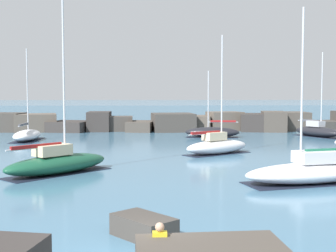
{
  "coord_description": "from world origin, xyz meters",
  "views": [
    {
      "loc": [
        0.45,
        -12.99,
        4.9
      ],
      "look_at": [
        2.39,
        33.59,
        1.56
      ],
      "focal_mm": 50.0,
      "sensor_mm": 36.0,
      "label": 1
    }
  ],
  "objects_px": {
    "sailboat_moored_5": "(317,131)",
    "sailboat_moored_1": "(310,171)",
    "sailboat_moored_0": "(57,162)",
    "sailboat_moored_6": "(212,132)",
    "mooring_buoy_orange_near": "(314,161)",
    "sailboat_moored_4": "(27,135)",
    "sailboat_moored_3": "(217,146)"
  },
  "relations": [
    {
      "from": "sailboat_moored_1",
      "to": "sailboat_moored_3",
      "type": "height_order",
      "value": "sailboat_moored_3"
    },
    {
      "from": "sailboat_moored_6",
      "to": "sailboat_moored_5",
      "type": "bearing_deg",
      "value": 1.69
    },
    {
      "from": "sailboat_moored_4",
      "to": "sailboat_moored_1",
      "type": "bearing_deg",
      "value": -47.67
    },
    {
      "from": "sailboat_moored_4",
      "to": "sailboat_moored_6",
      "type": "xyz_separation_m",
      "value": [
        19.37,
        2.63,
        0.01
      ]
    },
    {
      "from": "sailboat_moored_5",
      "to": "mooring_buoy_orange_near",
      "type": "relative_size",
      "value": 9.61
    },
    {
      "from": "sailboat_moored_0",
      "to": "sailboat_moored_1",
      "type": "distance_m",
      "value": 14.73
    },
    {
      "from": "sailboat_moored_5",
      "to": "mooring_buoy_orange_near",
      "type": "bearing_deg",
      "value": -110.65
    },
    {
      "from": "sailboat_moored_1",
      "to": "sailboat_moored_4",
      "type": "height_order",
      "value": "sailboat_moored_1"
    },
    {
      "from": "sailboat_moored_3",
      "to": "sailboat_moored_5",
      "type": "distance_m",
      "value": 19.36
    },
    {
      "from": "sailboat_moored_3",
      "to": "sailboat_moored_5",
      "type": "relative_size",
      "value": 1.02
    },
    {
      "from": "sailboat_moored_6",
      "to": "mooring_buoy_orange_near",
      "type": "height_order",
      "value": "sailboat_moored_6"
    },
    {
      "from": "sailboat_moored_3",
      "to": "sailboat_moored_5",
      "type": "height_order",
      "value": "sailboat_moored_3"
    },
    {
      "from": "sailboat_moored_0",
      "to": "sailboat_moored_6",
      "type": "relative_size",
      "value": 1.46
    },
    {
      "from": "sailboat_moored_5",
      "to": "sailboat_moored_1",
      "type": "bearing_deg",
      "value": -110.83
    },
    {
      "from": "sailboat_moored_4",
      "to": "mooring_buoy_orange_near",
      "type": "relative_size",
      "value": 9.7
    },
    {
      "from": "sailboat_moored_4",
      "to": "mooring_buoy_orange_near",
      "type": "distance_m",
      "value": 29.37
    },
    {
      "from": "sailboat_moored_0",
      "to": "sailboat_moored_6",
      "type": "height_order",
      "value": "sailboat_moored_0"
    },
    {
      "from": "sailboat_moored_3",
      "to": "mooring_buoy_orange_near",
      "type": "distance_m",
      "value": 8.7
    },
    {
      "from": "sailboat_moored_3",
      "to": "mooring_buoy_orange_near",
      "type": "relative_size",
      "value": 9.78
    },
    {
      "from": "sailboat_moored_3",
      "to": "sailboat_moored_4",
      "type": "xyz_separation_m",
      "value": [
        -17.86,
        11.09,
        -0.09
      ]
    },
    {
      "from": "sailboat_moored_6",
      "to": "mooring_buoy_orange_near",
      "type": "distance_m",
      "value": 20.87
    },
    {
      "from": "sailboat_moored_0",
      "to": "sailboat_moored_1",
      "type": "bearing_deg",
      "value": -13.77
    },
    {
      "from": "sailboat_moored_5",
      "to": "sailboat_moored_3",
      "type": "bearing_deg",
      "value": -133.4
    },
    {
      "from": "sailboat_moored_5",
      "to": "sailboat_moored_0",
      "type": "bearing_deg",
      "value": -136.91
    },
    {
      "from": "sailboat_moored_1",
      "to": "sailboat_moored_3",
      "type": "relative_size",
      "value": 0.99
    },
    {
      "from": "sailboat_moored_1",
      "to": "sailboat_moored_6",
      "type": "height_order",
      "value": "sailboat_moored_1"
    },
    {
      "from": "sailboat_moored_4",
      "to": "sailboat_moored_5",
      "type": "height_order",
      "value": "sailboat_moored_4"
    },
    {
      "from": "sailboat_moored_4",
      "to": "sailboat_moored_5",
      "type": "relative_size",
      "value": 1.01
    },
    {
      "from": "sailboat_moored_1",
      "to": "sailboat_moored_3",
      "type": "distance_m",
      "value": 12.61
    },
    {
      "from": "sailboat_moored_3",
      "to": "sailboat_moored_6",
      "type": "distance_m",
      "value": 13.8
    },
    {
      "from": "sailboat_moored_6",
      "to": "sailboat_moored_1",
      "type": "bearing_deg",
      "value": -85.99
    },
    {
      "from": "sailboat_moored_1",
      "to": "mooring_buoy_orange_near",
      "type": "xyz_separation_m",
      "value": [
        2.13,
        5.39,
        -0.26
      ]
    }
  ]
}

